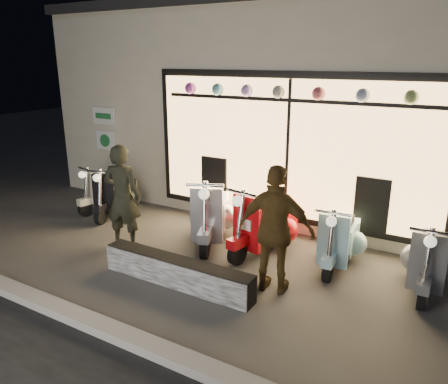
# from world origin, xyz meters

# --- Properties ---
(ground) EXTENTS (40.00, 40.00, 0.00)m
(ground) POSITION_xyz_m (0.00, 0.00, 0.00)
(ground) COLOR #383533
(ground) RESTS_ON ground
(kerb) EXTENTS (40.00, 0.25, 0.12)m
(kerb) POSITION_xyz_m (0.00, -2.00, 0.06)
(kerb) COLOR slate
(kerb) RESTS_ON ground
(shop_building) EXTENTS (10.20, 6.23, 4.20)m
(shop_building) POSITION_xyz_m (0.00, 4.98, 2.10)
(shop_building) COLOR beige
(shop_building) RESTS_ON ground
(graffiti_barrier) EXTENTS (2.37, 0.28, 0.40)m
(graffiti_barrier) POSITION_xyz_m (0.26, -0.65, 0.20)
(graffiti_barrier) COLOR black
(graffiti_barrier) RESTS_ON ground
(scooter_silver) EXTENTS (0.95, 1.60, 1.17)m
(scooter_silver) POSITION_xyz_m (-0.22, 1.05, 0.47)
(scooter_silver) COLOR black
(scooter_silver) RESTS_ON ground
(scooter_red) EXTENTS (0.69, 1.58, 1.12)m
(scooter_red) POSITION_xyz_m (0.83, 1.14, 0.45)
(scooter_red) COLOR black
(scooter_red) RESTS_ON ground
(scooter_black) EXTENTS (0.72, 1.41, 1.01)m
(scooter_black) POSITION_xyz_m (-2.63, 1.21, 0.40)
(scooter_black) COLOR black
(scooter_black) RESTS_ON ground
(scooter_cream) EXTENTS (0.60, 1.33, 0.94)m
(scooter_cream) POSITION_xyz_m (-2.86, 1.35, 0.38)
(scooter_cream) COLOR black
(scooter_cream) RESTS_ON ground
(scooter_blue) EXTENTS (0.50, 1.40, 1.00)m
(scooter_blue) POSITION_xyz_m (2.01, 1.24, 0.40)
(scooter_blue) COLOR black
(scooter_blue) RESTS_ON ground
(scooter_grey) EXTENTS (0.47, 1.41, 1.01)m
(scooter_grey) POSITION_xyz_m (3.29, 1.16, 0.41)
(scooter_grey) COLOR black
(scooter_grey) RESTS_ON ground
(man) EXTENTS (0.73, 0.57, 1.76)m
(man) POSITION_xyz_m (-1.31, 0.00, 0.88)
(man) COLOR black
(man) RESTS_ON ground
(woman) EXTENTS (1.09, 0.57, 1.78)m
(woman) POSITION_xyz_m (1.49, -0.09, 0.89)
(woman) COLOR brown
(woman) RESTS_ON ground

